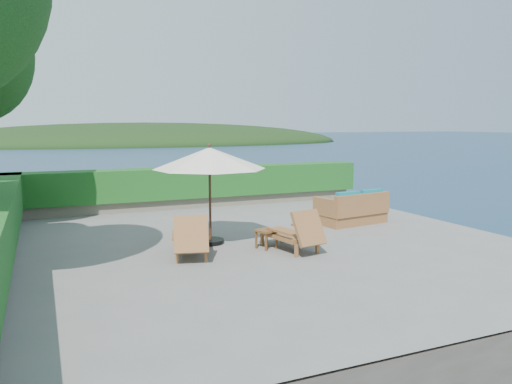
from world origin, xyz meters
name	(u,v)px	position (x,y,z in m)	size (l,w,h in m)	color
ground	(258,243)	(0.00, 0.00, 0.00)	(12.00, 12.00, 0.00)	slate
foundation	(258,306)	(0.00, 0.00, -1.55)	(12.00, 12.00, 3.00)	#595046
ocean	(258,362)	(0.00, 0.00, -3.00)	(600.00, 600.00, 0.00)	#152344
offshore_island	(147,144)	(25.00, 140.00, -3.00)	(126.00, 57.60, 12.60)	black
planter_wall_far	(192,202)	(0.00, 5.60, 0.18)	(12.00, 0.60, 0.36)	slate
hedge_far	(191,182)	(0.00, 5.60, 0.85)	(12.40, 0.90, 1.00)	#144917
patio_umbrella	(210,159)	(-1.05, 0.39, 1.99)	(3.16, 3.16, 2.35)	black
lounge_left	(191,238)	(-1.80, -0.57, 0.41)	(1.09, 1.80, 0.97)	brown
lounge_right	(293,233)	(0.42, -0.99, 0.41)	(1.00, 1.78, 0.97)	brown
side_table	(266,233)	(-0.04, -0.58, 0.36)	(0.52, 0.52, 0.44)	brown
wicker_loveseat	(353,210)	(3.39, 1.07, 0.38)	(2.11, 1.30, 0.97)	brown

